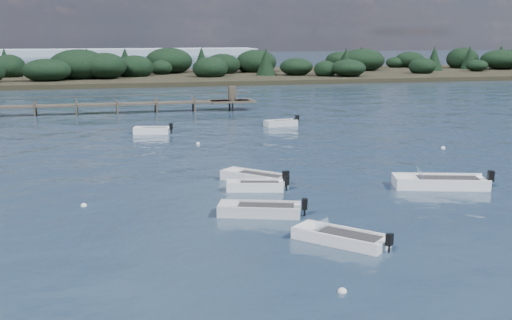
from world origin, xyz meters
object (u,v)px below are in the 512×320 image
object	(u,v)px
dinghy_mid_white_a	(440,184)
tender_far_grey_b	(281,124)
dinghy_mid_grey	(259,212)
dinghy_near_olive	(340,239)
dinghy_extra_b	(255,188)
dinghy_extra_a	(254,179)
tender_far_white	(152,132)

from	to	relation	value
dinghy_mid_white_a	tender_far_grey_b	world-z (taller)	dinghy_mid_white_a
dinghy_mid_grey	dinghy_near_olive	distance (m)	5.43
dinghy_extra_b	tender_far_grey_b	bearing A→B (deg)	70.66
dinghy_extra_b	dinghy_near_olive	bearing A→B (deg)	-82.36
dinghy_extra_b	dinghy_extra_a	size ratio (longest dim) A/B	0.92
dinghy_mid_grey	tender_far_grey_b	bearing A→B (deg)	71.97
dinghy_extra_b	dinghy_extra_a	xyz separation A→B (m)	(0.40, 1.98, 0.01)
tender_far_white	dinghy_near_olive	size ratio (longest dim) A/B	0.87
tender_far_grey_b	dinghy_mid_grey	size ratio (longest dim) A/B	0.80
tender_far_grey_b	dinghy_near_olive	size ratio (longest dim) A/B	0.88
dinghy_mid_white_a	tender_far_grey_b	distance (m)	25.75
tender_far_grey_b	dinghy_extra_a	xyz separation A→B (m)	(-7.95, -21.83, -0.00)
dinghy_mid_white_a	dinghy_near_olive	bearing A→B (deg)	-139.17
tender_far_white	dinghy_mid_grey	size ratio (longest dim) A/B	0.79
tender_far_grey_b	dinghy_extra_b	distance (m)	25.23
dinghy_near_olive	dinghy_extra_a	size ratio (longest dim) A/B	1.03
dinghy_mid_white_a	dinghy_extra_b	world-z (taller)	dinghy_mid_white_a
dinghy_mid_white_a	dinghy_extra_a	bearing A→B (deg)	159.17
dinghy_mid_white_a	dinghy_mid_grey	distance (m)	11.87
dinghy_extra_a	dinghy_mid_white_a	bearing A→B (deg)	-20.83
tender_far_white	dinghy_extra_b	xyz separation A→B (m)	(3.95, -22.12, -0.02)
tender_far_grey_b	dinghy_near_olive	distance (m)	34.33
dinghy_near_olive	dinghy_extra_a	distance (m)	11.80
dinghy_mid_grey	tender_far_white	bearing A→B (deg)	96.27
dinghy_mid_white_a	tender_far_white	bearing A→B (deg)	121.06
dinghy_near_olive	tender_far_white	bearing A→B (deg)	99.37
dinghy_near_olive	dinghy_extra_b	distance (m)	9.88
tender_far_white	dinghy_extra_b	world-z (taller)	tender_far_white
tender_far_white	dinghy_mid_grey	xyz separation A→B (m)	(2.97, -26.99, -0.02)
dinghy_mid_grey	dinghy_extra_a	bearing A→B (deg)	78.54
dinghy_extra_b	tender_far_white	bearing A→B (deg)	100.13
dinghy_mid_white_a	dinghy_near_olive	size ratio (longest dim) A/B	1.43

